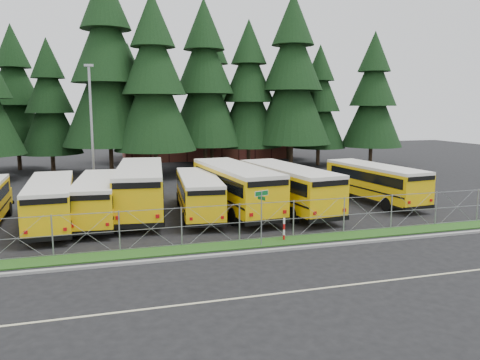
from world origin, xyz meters
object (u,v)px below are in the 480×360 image
object	(u,v)px
bus_6	(285,188)
light_standard	(92,125)
bus_5	(233,189)
striped_bollard	(284,229)
bus_3	(141,190)
bus_1	(51,203)
bus_4	(198,195)
street_sign	(261,206)
bus_east	(372,183)
bus_2	(98,200)

from	to	relation	value
bus_6	light_standard	distance (m)	16.41
bus_5	striped_bollard	distance (m)	7.37
bus_3	bus_1	bearing A→B (deg)	-154.99
light_standard	bus_4	bearing A→B (deg)	-56.56
bus_3	bus_5	world-z (taller)	bus_3
bus_3	street_sign	size ratio (longest dim) A/B	4.32
bus_5	street_sign	size ratio (longest dim) A/B	4.24
bus_1	street_sign	bearing A→B (deg)	-36.74
bus_east	street_sign	size ratio (longest dim) A/B	3.74
bus_6	bus_east	xyz separation A→B (m)	(7.17, 0.94, -0.13)
bus_east	bus_4	bearing A→B (deg)	176.53
bus_2	striped_bollard	size ratio (longest dim) A/B	8.46
bus_2	street_sign	bearing A→B (deg)	-39.66
bus_2	striped_bollard	world-z (taller)	bus_2
bus_1	bus_3	world-z (taller)	bus_3
bus_1	bus_2	bearing A→B (deg)	8.84
bus_6	bus_1	bearing A→B (deg)	173.16
bus_east	light_standard	distance (m)	21.91
street_sign	bus_5	bearing A→B (deg)	84.82
street_sign	light_standard	world-z (taller)	light_standard
bus_3	bus_east	size ratio (longest dim) A/B	1.16
striped_bollard	street_sign	bearing A→B (deg)	-158.22
bus_east	street_sign	world-z (taller)	street_sign
bus_east	striped_bollard	distance (m)	12.45
bus_3	bus_east	xyz separation A→B (m)	(16.45, -0.81, -0.21)
bus_3	light_standard	size ratio (longest dim) A/B	1.20
bus_5	bus_2	bearing A→B (deg)	175.70
striped_bollard	bus_4	bearing A→B (deg)	114.43
bus_5	bus_6	world-z (taller)	bus_5
bus_6	bus_4	bearing A→B (deg)	170.46
bus_6	bus_3	bearing A→B (deg)	162.38
bus_1	striped_bollard	distance (m)	13.61
bus_1	bus_5	xyz separation A→B (m)	(11.13, 0.65, 0.20)
bus_east	bus_5	bearing A→B (deg)	175.26
bus_4	street_sign	size ratio (longest dim) A/B	3.55
bus_1	light_standard	xyz separation A→B (m)	(2.23, 10.12, 4.15)
bus_1	bus_3	bearing A→B (deg)	16.56
striped_bollard	light_standard	xyz separation A→B (m)	(-9.63, 16.74, 4.90)
bus_5	bus_4	bearing A→B (deg)	-176.77
striped_bollard	bus_east	bearing A→B (deg)	37.61
bus_1	bus_2	xyz separation A→B (m)	(2.61, 0.50, -0.03)
bus_6	light_standard	bearing A→B (deg)	133.67
striped_bollard	bus_2	bearing A→B (deg)	142.43
street_sign	striped_bollard	bearing A→B (deg)	21.78
bus_3	light_standard	bearing A→B (deg)	116.23
bus_1	street_sign	xyz separation A→B (m)	(10.42, -7.19, 0.68)
bus_east	bus_1	bearing A→B (deg)	176.10
bus_1	bus_2	size ratio (longest dim) A/B	1.02
bus_2	light_standard	distance (m)	10.49
bus_1	striped_bollard	size ratio (longest dim) A/B	8.62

